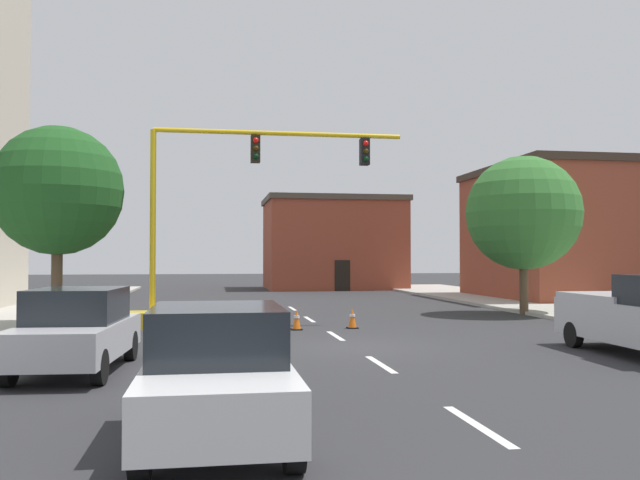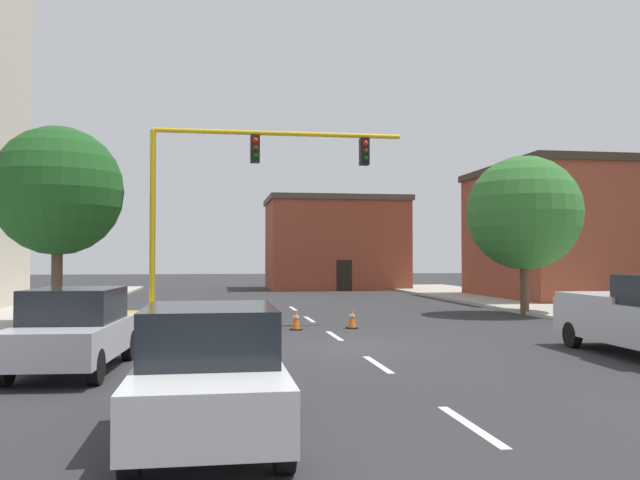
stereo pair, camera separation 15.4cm
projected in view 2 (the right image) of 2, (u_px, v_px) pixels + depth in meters
ground_plane at (351, 347)px, 17.89m from camera, size 160.00×160.00×0.00m
sidewalk_right at (600, 313)px, 27.67m from camera, size 6.00×56.00×0.14m
lane_stripe_seg_1 at (471, 425)px, 9.49m from camera, size 0.16×2.40×0.01m
lane_stripe_seg_2 at (378, 364)px, 14.93m from camera, size 0.16×2.40×0.01m
lane_stripe_seg_3 at (334, 336)px, 20.36m from camera, size 0.16×2.40×0.01m
lane_stripe_seg_4 at (309, 319)px, 25.79m from camera, size 0.16×2.40×0.01m
lane_stripe_seg_5 at (293, 308)px, 31.22m from camera, size 0.16×2.40×0.01m
building_brick_center at (335, 243)px, 51.30m from camera, size 10.39×7.97×6.94m
building_row_right at (603, 233)px, 38.83m from camera, size 13.53×10.88×7.62m
traffic_signal_gantry at (190, 261)px, 22.91m from camera, size 9.58×1.20×6.83m
tree_left_near at (58, 191)px, 22.40m from camera, size 4.32×4.32×6.79m
tree_right_mid at (524, 213)px, 28.02m from camera, size 4.79×4.79×6.65m
sedan_silver_near_left at (74, 329)px, 14.01m from camera, size 2.16×4.62×1.74m
sedan_white_mid_left at (210, 371)px, 8.85m from camera, size 1.88×4.51×1.74m
traffic_cone_roadside_a at (296, 320)px, 22.03m from camera, size 0.36×0.36×0.67m
traffic_cone_roadside_b at (251, 325)px, 20.33m from camera, size 0.36×0.36×0.66m
traffic_cone_roadside_c at (352, 318)px, 22.50m from camera, size 0.36×0.36×0.68m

